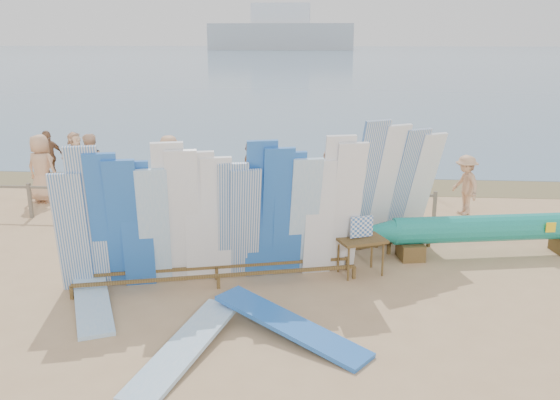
# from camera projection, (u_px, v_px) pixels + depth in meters

# --- Properties ---
(ground) EXTENTS (160.00, 160.00, 0.00)m
(ground) POSITION_uv_depth(u_px,v_px,m) (152.00, 267.00, 11.80)
(ground) COLOR tan
(ground) RESTS_ON ground
(ocean) EXTENTS (320.00, 240.00, 0.02)m
(ocean) POSITION_uv_depth(u_px,v_px,m) (315.00, 56.00, 134.69)
(ocean) COLOR slate
(ocean) RESTS_ON ground
(wet_sand_strip) EXTENTS (40.00, 2.60, 0.01)m
(wet_sand_strip) POSITION_uv_depth(u_px,v_px,m) (218.00, 181.00, 18.71)
(wet_sand_strip) COLOR brown
(wet_sand_strip) RESTS_ON ground
(distant_ship) EXTENTS (45.00, 8.00, 14.00)m
(distant_ship) POSITION_uv_depth(u_px,v_px,m) (281.00, 32.00, 184.14)
(distant_ship) COLOR #999EA3
(distant_ship) RESTS_ON ocean
(fence) EXTENTS (12.08, 0.08, 0.90)m
(fence) POSITION_uv_depth(u_px,v_px,m) (186.00, 197.00, 14.51)
(fence) COLOR #716755
(fence) RESTS_ON ground
(main_surfboard_rack) EXTENTS (5.47, 2.05, 2.77)m
(main_surfboard_rack) POSITION_uv_depth(u_px,v_px,m) (216.00, 220.00, 10.68)
(main_surfboard_rack) COLOR brown
(main_surfboard_rack) RESTS_ON ground
(side_surfboard_rack) EXTENTS (2.51, 1.89, 2.88)m
(side_surfboard_rack) POSITION_uv_depth(u_px,v_px,m) (385.00, 192.00, 12.36)
(side_surfboard_rack) COLOR brown
(side_surfboard_rack) RESTS_ON ground
(outrigger_canoe) EXTENTS (6.22, 1.68, 0.89)m
(outrigger_canoe) POSITION_uv_depth(u_px,v_px,m) (491.00, 230.00, 12.28)
(outrigger_canoe) COLOR brown
(outrigger_canoe) RESTS_ON ground
(vendor_table) EXTENTS (1.05, 0.92, 1.17)m
(vendor_table) POSITION_uv_depth(u_px,v_px,m) (360.00, 255.00, 11.37)
(vendor_table) COLOR brown
(vendor_table) RESTS_ON ground
(flat_board_a) EXTENTS (1.64, 2.68, 0.26)m
(flat_board_a) POSITION_uv_depth(u_px,v_px,m) (92.00, 303.00, 10.23)
(flat_board_a) COLOR #8BBBDF
(flat_board_a) RESTS_ON ground
(flat_board_d) EXTENTS (2.54, 1.98, 0.38)m
(flat_board_d) POSITION_uv_depth(u_px,v_px,m) (290.00, 336.00, 9.09)
(flat_board_d) COLOR blue
(flat_board_d) RESTS_ON ground
(flat_board_b) EXTENTS (1.25, 2.75, 0.24)m
(flat_board_b) POSITION_uv_depth(u_px,v_px,m) (185.00, 354.00, 8.58)
(flat_board_b) COLOR #8BBBDF
(flat_board_b) RESTS_ON ground
(beach_chair_left) EXTENTS (0.84, 0.85, 0.96)m
(beach_chair_left) POSITION_uv_depth(u_px,v_px,m) (215.00, 199.00, 15.62)
(beach_chair_left) COLOR #AF1224
(beach_chair_left) RESTS_ON ground
(beach_chair_right) EXTENTS (0.80, 0.81, 0.89)m
(beach_chair_right) POSITION_uv_depth(u_px,v_px,m) (259.00, 201.00, 15.54)
(beach_chair_right) COLOR #AF1224
(beach_chair_right) RESTS_ON ground
(stroller) EXTENTS (0.66, 0.89, 1.16)m
(stroller) POSITION_uv_depth(u_px,v_px,m) (246.00, 198.00, 15.04)
(stroller) COLOR #AF1224
(stroller) RESTS_ON ground
(beachgoer_8) EXTENTS (0.94, 0.85, 1.77)m
(beachgoer_8) POSITION_uv_depth(u_px,v_px,m) (344.00, 184.00, 14.73)
(beachgoer_8) COLOR beige
(beachgoer_8) RESTS_ON ground
(beachgoer_4) EXTENTS (0.62, 1.15, 1.86)m
(beachgoer_4) POSITION_uv_depth(u_px,v_px,m) (251.00, 176.00, 15.34)
(beachgoer_4) COLOR #8C6042
(beachgoer_4) RESTS_ON ground
(beachgoer_7) EXTENTS (0.67, 0.54, 1.61)m
(beachgoer_7) POSITION_uv_depth(u_px,v_px,m) (330.00, 172.00, 16.44)
(beachgoer_7) COLOR #8C6042
(beachgoer_7) RESTS_ON ground
(beachgoer_extra_0) EXTENTS (0.73, 1.08, 1.54)m
(beachgoer_extra_0) POSITION_uv_depth(u_px,v_px,m) (465.00, 185.00, 15.12)
(beachgoer_extra_0) COLOR tan
(beachgoer_extra_0) RESTS_ON ground
(beachgoer_2) EXTENTS (0.84, 1.00, 1.86)m
(beachgoer_2) POSITION_uv_depth(u_px,v_px,m) (90.00, 167.00, 16.39)
(beachgoer_2) COLOR beige
(beachgoer_2) RESTS_ON ground
(beachgoer_3) EXTENTS (1.26, 0.97, 1.81)m
(beachgoer_3) POSITION_uv_depth(u_px,v_px,m) (170.00, 168.00, 16.47)
(beachgoer_3) COLOR tan
(beachgoer_3) RESTS_ON ground
(beachgoer_extra_1) EXTENTS (0.83, 1.04, 1.64)m
(beachgoer_extra_1) POSITION_uv_depth(u_px,v_px,m) (49.00, 157.00, 18.39)
(beachgoer_extra_1) COLOR #8C6042
(beachgoer_extra_1) RESTS_ON ground
(beachgoer_11) EXTENTS (0.91, 1.51, 1.55)m
(beachgoer_11) POSITION_uv_depth(u_px,v_px,m) (76.00, 156.00, 18.69)
(beachgoer_11) COLOR beige
(beachgoer_11) RESTS_ON ground
(beachgoer_0) EXTENTS (0.99, 0.64, 1.88)m
(beachgoer_0) POSITION_uv_depth(u_px,v_px,m) (42.00, 168.00, 16.22)
(beachgoer_0) COLOR tan
(beachgoer_0) RESTS_ON ground
(beachgoer_6) EXTENTS (0.77, 0.79, 1.53)m
(beachgoer_6) POSITION_uv_depth(u_px,v_px,m) (330.00, 177.00, 15.99)
(beachgoer_6) COLOR tan
(beachgoer_6) RESTS_ON ground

